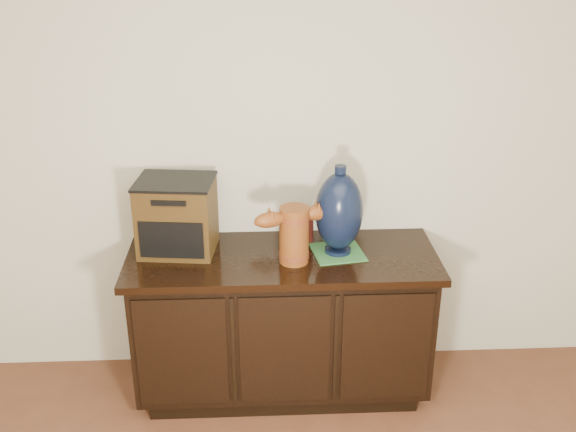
{
  "coord_description": "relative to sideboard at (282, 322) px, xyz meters",
  "views": [
    {
      "loc": [
        -0.11,
        -0.59,
        2.19
      ],
      "look_at": [
        0.02,
        2.18,
        0.98
      ],
      "focal_mm": 42.0,
      "sensor_mm": 36.0,
      "label": 1
    }
  ],
  "objects": [
    {
      "name": "tv_radio",
      "position": [
        -0.49,
        0.08,
        0.54
      ],
      "size": [
        0.38,
        0.32,
        0.35
      ],
      "rotation": [
        0.0,
        0.0,
        -0.11
      ],
      "color": "#3D290F",
      "rests_on": "sideboard"
    },
    {
      "name": "terracotta_vessel",
      "position": [
        0.05,
        -0.06,
        0.52
      ],
      "size": [
        0.38,
        0.18,
        0.27
      ],
      "rotation": [
        0.0,
        0.0,
        0.31
      ],
      "color": "brown",
      "rests_on": "sideboard"
    },
    {
      "name": "spray_can",
      "position": [
        0.13,
        0.14,
        0.46
      ],
      "size": [
        0.06,
        0.06,
        0.18
      ],
      "color": "#621410",
      "rests_on": "sideboard"
    },
    {
      "name": "sideboard",
      "position": [
        0.0,
        0.0,
        0.0
      ],
      "size": [
        1.46,
        0.56,
        0.75
      ],
      "color": "black",
      "rests_on": "ground"
    },
    {
      "name": "green_mat",
      "position": [
        0.26,
        0.02,
        0.37
      ],
      "size": [
        0.26,
        0.26,
        0.01
      ],
      "primitive_type": "cube",
      "rotation": [
        0.0,
        0.0,
        0.16
      ],
      "color": "#306A34",
      "rests_on": "sideboard"
    },
    {
      "name": "lamp_base",
      "position": [
        0.26,
        0.02,
        0.58
      ],
      "size": [
        0.25,
        0.25,
        0.43
      ],
      "rotation": [
        0.0,
        0.0,
        0.16
      ],
      "color": "black",
      "rests_on": "green_mat"
    }
  ]
}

